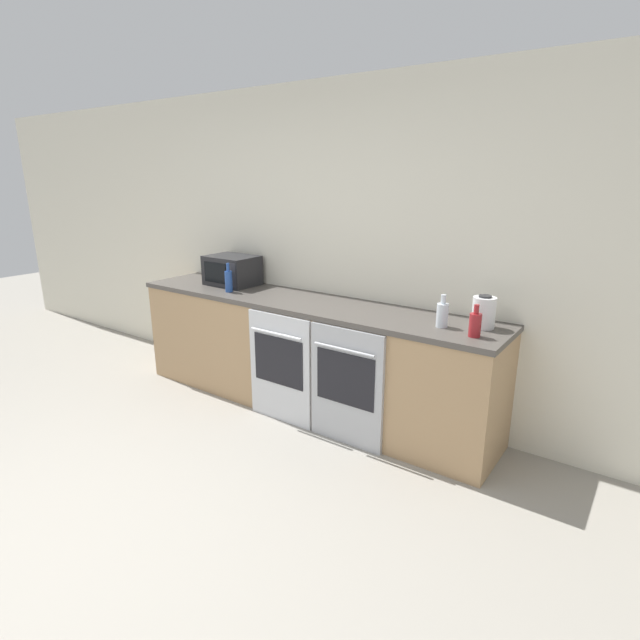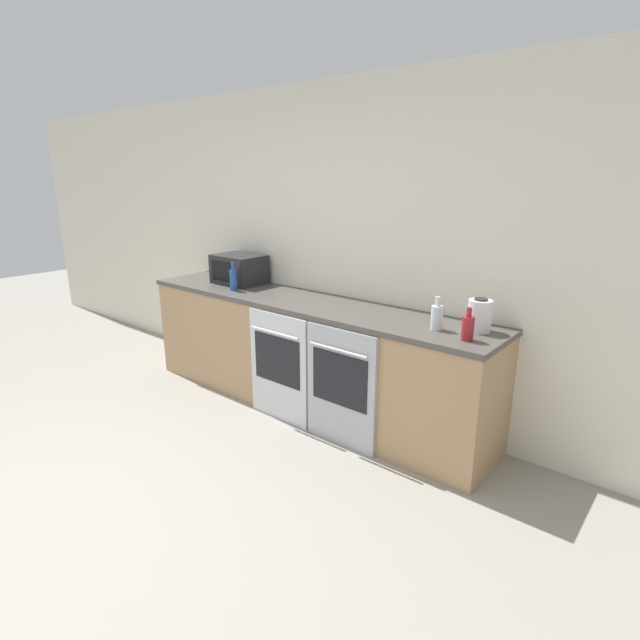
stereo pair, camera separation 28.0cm
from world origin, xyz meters
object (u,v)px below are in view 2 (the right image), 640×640
Objects in this scene: oven_left at (279,367)px; bottle_clear at (437,317)px; microwave at (239,269)px; oven_right at (341,387)px; kettle at (480,315)px; bottle_blue at (233,279)px; bottle_red at (468,327)px.

oven_left is 4.00× the size of bottle_clear.
oven_right is at bearing -15.53° from microwave.
oven_right is (0.61, 0.00, 0.00)m from oven_left.
bottle_clear is 0.27m from kettle.
oven_right is 1.46m from bottle_blue.
bottle_red is at bearing -17.75° from bottle_clear.
oven_left is 1.94× the size of microwave.
kettle is (0.79, 0.42, 0.58)m from oven_right.
bottle_blue reaches higher than kettle.
bottle_clear is 1.00× the size of kettle.
microwave is (-0.90, 0.42, 0.61)m from oven_left.
bottle_blue is at bearing -177.44° from bottle_clear.
bottle_red is (1.42, 0.20, 0.56)m from oven_left.
microwave is at bearing 179.94° from kettle.
oven_right is 1.07m from kettle.
bottle_blue is at bearing 171.78° from oven_right.
kettle is at bearing 16.56° from oven_left.
bottle_blue reaches higher than bottle_clear.
bottle_red is (2.32, -0.22, -0.05)m from microwave.
bottle_red is 0.83× the size of bottle_blue.
oven_left is 0.61m from oven_right.
oven_right is at bearing -154.01° from bottle_clear.
oven_right is 1.94× the size of microwave.
bottle_clear is at bearing 13.22° from oven_left.
microwave is 1.81× the size of bottle_blue.
bottle_clear is 1.89m from bottle_blue.
bottle_blue is at bearing -179.84° from bottle_red.
kettle is (2.30, -0.00, -0.03)m from microwave.
kettle is (1.40, 0.42, 0.58)m from oven_left.
bottle_clear is 0.26m from bottle_red.
microwave is at bearing 164.47° from oven_right.
bottle_blue is at bearing -173.93° from kettle.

